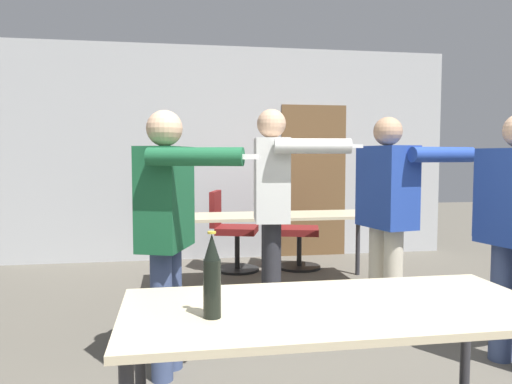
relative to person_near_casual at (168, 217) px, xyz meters
name	(u,v)px	position (x,y,z in m)	size (l,w,h in m)	color
back_wall	(235,154)	(0.87, 3.54, 0.40)	(5.91, 0.12, 2.79)	#B2B5B7
conference_table_near	(335,322)	(0.68, -1.14, -0.31)	(1.74, 0.79, 0.75)	#C6B793
conference_table_far	(270,221)	(1.04, 2.03, -0.30)	(2.27, 0.65, 0.75)	#C6B793
person_near_casual	(168,217)	(0.00, 0.00, 0.00)	(0.69, 0.78, 1.64)	#3D4C75
person_center_tall	(388,204)	(1.69, 0.57, 0.01)	(0.86, 0.69, 1.66)	beige
person_far_watching	(273,196)	(0.83, 0.85, 0.05)	(0.78, 0.76, 1.73)	#28282D
office_chair_mid_tucked	(231,233)	(0.71, 2.76, -0.54)	(0.63, 0.58, 0.95)	black
office_chair_side_rolled	(293,233)	(1.47, 2.76, -0.56)	(0.62, 0.57, 0.92)	black
beer_bottle	(212,277)	(0.17, -1.22, -0.08)	(0.07, 0.07, 0.33)	black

